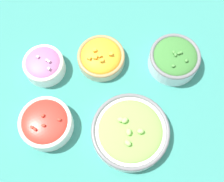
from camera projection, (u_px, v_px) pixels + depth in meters
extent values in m
plane|color=#337F75|center=(112.00, 94.00, 0.95)|extent=(3.00, 3.00, 0.00)
cylinder|color=beige|center=(101.00, 58.00, 0.98)|extent=(0.15, 0.15, 0.03)
torus|color=#997A4C|center=(101.00, 56.00, 0.96)|extent=(0.15, 0.15, 0.01)
ellipsoid|color=orange|center=(101.00, 56.00, 0.96)|extent=(0.13, 0.13, 0.05)
cube|color=#F4A828|center=(111.00, 54.00, 0.94)|extent=(0.01, 0.01, 0.01)
cube|color=#F4A828|center=(89.00, 58.00, 0.93)|extent=(0.01, 0.01, 0.01)
cube|color=#F4A828|center=(95.00, 50.00, 0.94)|extent=(0.01, 0.01, 0.01)
cube|color=#F4A828|center=(102.00, 60.00, 0.93)|extent=(0.01, 0.01, 0.01)
cube|color=#F4A828|center=(95.00, 57.00, 0.93)|extent=(0.01, 0.01, 0.01)
cube|color=#F4A828|center=(100.00, 56.00, 0.93)|extent=(0.01, 0.01, 0.01)
cylinder|color=white|center=(130.00, 132.00, 0.89)|extent=(0.22, 0.22, 0.04)
torus|color=slate|center=(130.00, 131.00, 0.87)|extent=(0.22, 0.22, 0.01)
ellipsoid|color=#7ABC4C|center=(130.00, 131.00, 0.87)|extent=(0.18, 0.18, 0.03)
ellipsoid|color=#99D166|center=(125.00, 120.00, 0.86)|extent=(0.02, 0.02, 0.01)
ellipsoid|color=#99D166|center=(121.00, 120.00, 0.86)|extent=(0.02, 0.02, 0.01)
ellipsoid|color=#99D166|center=(129.00, 132.00, 0.85)|extent=(0.02, 0.02, 0.01)
ellipsoid|color=#99D166|center=(128.00, 143.00, 0.84)|extent=(0.02, 0.02, 0.01)
ellipsoid|color=#99D166|center=(140.00, 131.00, 0.85)|extent=(0.02, 0.02, 0.01)
cylinder|color=white|center=(45.00, 66.00, 0.96)|extent=(0.12, 0.12, 0.05)
torus|color=silver|center=(43.00, 63.00, 0.94)|extent=(0.12, 0.12, 0.01)
ellipsoid|color=#9E5B8E|center=(43.00, 63.00, 0.94)|extent=(0.11, 0.11, 0.03)
cube|color=#C699C1|center=(49.00, 69.00, 0.91)|extent=(0.01, 0.01, 0.01)
cube|color=#C699C1|center=(47.00, 60.00, 0.92)|extent=(0.01, 0.01, 0.01)
cube|color=#C699C1|center=(49.00, 62.00, 0.92)|extent=(0.01, 0.01, 0.01)
cube|color=#C699C1|center=(38.00, 57.00, 0.92)|extent=(0.01, 0.01, 0.01)
cylinder|color=silver|center=(174.00, 60.00, 0.96)|extent=(0.15, 0.15, 0.05)
torus|color=slate|center=(175.00, 56.00, 0.94)|extent=(0.15, 0.15, 0.01)
ellipsoid|color=#387533|center=(175.00, 56.00, 0.94)|extent=(0.13, 0.13, 0.03)
ellipsoid|color=#47893D|center=(174.00, 52.00, 0.92)|extent=(0.01, 0.01, 0.01)
ellipsoid|color=#47893D|center=(181.00, 52.00, 0.92)|extent=(0.01, 0.01, 0.01)
ellipsoid|color=#47893D|center=(187.00, 61.00, 0.91)|extent=(0.01, 0.01, 0.01)
ellipsoid|color=#47893D|center=(179.00, 53.00, 0.92)|extent=(0.01, 0.01, 0.01)
ellipsoid|color=#47893D|center=(175.00, 55.00, 0.92)|extent=(0.01, 0.01, 0.01)
ellipsoid|color=#47893D|center=(173.00, 66.00, 0.91)|extent=(0.01, 0.01, 0.01)
cylinder|color=white|center=(47.00, 124.00, 0.89)|extent=(0.15, 0.15, 0.05)
torus|color=silver|center=(45.00, 122.00, 0.87)|extent=(0.15, 0.15, 0.01)
ellipsoid|color=red|center=(45.00, 122.00, 0.87)|extent=(0.13, 0.13, 0.03)
ellipsoid|color=red|center=(43.00, 125.00, 0.85)|extent=(0.01, 0.01, 0.01)
ellipsoid|color=red|center=(35.00, 129.00, 0.84)|extent=(0.01, 0.01, 0.01)
ellipsoid|color=red|center=(59.00, 120.00, 0.86)|extent=(0.01, 0.01, 0.01)
ellipsoid|color=red|center=(32.00, 127.00, 0.85)|extent=(0.01, 0.01, 0.01)
ellipsoid|color=red|center=(43.00, 116.00, 0.86)|extent=(0.01, 0.01, 0.01)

